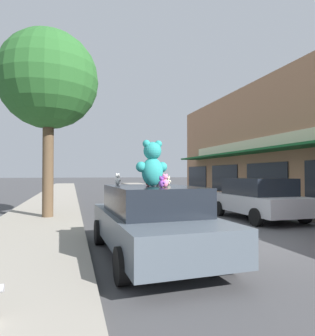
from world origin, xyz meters
name	(u,v)px	position (x,y,z in m)	size (l,w,h in m)	color
ground_plane	(253,244)	(0.00, 0.00, 0.00)	(260.00, 260.00, 0.00)	#424244
sidewalk_near	(14,258)	(-5.41, 0.00, 0.07)	(2.91, 90.00, 0.15)	gray
plush_art_car	(152,220)	(-2.67, -0.36, 0.77)	(2.20, 4.64, 1.48)	#4C5660
teddy_bear_giant	(152,164)	(-2.66, -0.32, 1.95)	(0.74, 0.47, 0.98)	teal
teddy_bear_pink	(165,181)	(-2.56, -0.91, 1.61)	(0.20, 0.15, 0.27)	pink
teddy_bear_red	(148,180)	(-2.67, -0.02, 1.61)	(0.21, 0.15, 0.27)	red
teddy_bear_black	(158,180)	(-2.37, 0.25, 1.60)	(0.18, 0.12, 0.24)	black
teddy_bear_purple	(161,182)	(-2.65, -0.97, 1.59)	(0.14, 0.17, 0.22)	purple
teddy_bear_cream	(168,181)	(-2.11, 0.26, 1.58)	(0.14, 0.16, 0.22)	beige
teddy_bear_white	(118,179)	(-3.26, 0.60, 1.61)	(0.17, 0.20, 0.27)	white
teddy_bear_brown	(163,179)	(-2.17, 0.53, 1.61)	(0.20, 0.14, 0.26)	olive
parked_car_far_center	(258,198)	(2.56, 3.47, 0.82)	(2.14, 4.17, 1.57)	#B7B7BC
street_tree	(49,81)	(-5.17, 5.30, 5.22)	(3.66, 3.66, 6.94)	brown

